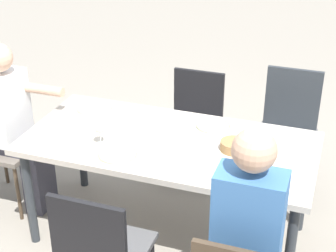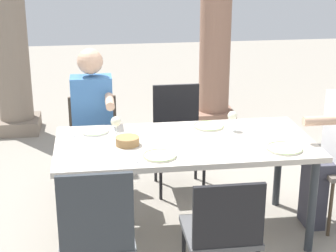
# 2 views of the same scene
# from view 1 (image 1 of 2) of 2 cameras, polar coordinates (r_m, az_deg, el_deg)

# --- Properties ---
(ground_plane) EXTENTS (16.00, 16.00, 0.00)m
(ground_plane) POSITION_cam_1_polar(r_m,az_deg,el_deg) (3.84, 0.12, -11.57)
(ground_plane) COLOR gray
(dining_table) EXTENTS (1.88, 0.90, 0.76)m
(dining_table) POSITION_cam_1_polar(r_m,az_deg,el_deg) (3.45, 0.13, -2.61)
(dining_table) COLOR beige
(dining_table) RESTS_ON ground
(chair_west_south) EXTENTS (0.44, 0.44, 0.98)m
(chair_west_south) POSITION_cam_1_polar(r_m,az_deg,el_deg) (4.15, 12.83, 0.10)
(chair_west_south) COLOR #5B5E61
(chair_west_south) RESTS_ON ground
(chair_mid_north) EXTENTS (0.44, 0.44, 0.93)m
(chair_mid_north) POSITION_cam_1_polar(r_m,az_deg,el_deg) (2.91, -7.32, -13.10)
(chair_mid_north) COLOR #4F4F50
(chair_mid_north) RESTS_ON ground
(chair_mid_south) EXTENTS (0.44, 0.44, 0.86)m
(chair_mid_south) POSITION_cam_1_polar(r_m,az_deg,el_deg) (4.29, 2.82, 0.94)
(chair_mid_south) COLOR #4F4F50
(chair_mid_south) RESTS_ON ground
(diner_woman_green) EXTENTS (0.35, 0.50, 1.32)m
(diner_woman_green) POSITION_cam_1_polar(r_m,az_deg,el_deg) (2.76, 8.68, -11.08)
(diner_woman_green) COLOR #3F3F4C
(diner_woman_green) RESTS_ON ground
(diner_man_white) EXTENTS (0.49, 0.35, 1.28)m
(diner_man_white) POSITION_cam_1_polar(r_m,az_deg,el_deg) (3.95, -16.05, 0.25)
(diner_man_white) COLOR #3F3F4C
(diner_man_white) RESTS_ON ground
(plate_0) EXTENTS (0.21, 0.21, 0.02)m
(plate_0) POSITION_cam_1_polar(r_m,az_deg,el_deg) (3.05, 10.08, -5.81)
(plate_0) COLOR white
(plate_0) RESTS_ON dining_table
(wine_glass_0) EXTENTS (0.08, 0.08, 0.15)m
(wine_glass_0) POSITION_cam_1_polar(r_m,az_deg,el_deg) (3.10, 7.63, -2.80)
(wine_glass_0) COLOR white
(wine_glass_0) RESTS_ON dining_table
(fork_0) EXTENTS (0.02, 0.17, 0.01)m
(fork_0) POSITION_cam_1_polar(r_m,az_deg,el_deg) (3.04, 12.86, -6.36)
(fork_0) COLOR silver
(fork_0) RESTS_ON dining_table
(spoon_0) EXTENTS (0.02, 0.17, 0.01)m
(spoon_0) POSITION_cam_1_polar(r_m,az_deg,el_deg) (3.07, 7.31, -5.44)
(spoon_0) COLOR silver
(spoon_0) RESTS_ON dining_table
(plate_1) EXTENTS (0.23, 0.23, 0.02)m
(plate_1) POSITION_cam_1_polar(r_m,az_deg,el_deg) (3.59, 4.89, -0.01)
(plate_1) COLOR silver
(plate_1) RESTS_ON dining_table
(fork_1) EXTENTS (0.03, 0.17, 0.01)m
(fork_1) POSITION_cam_1_polar(r_m,az_deg,el_deg) (3.56, 7.22, -0.46)
(fork_1) COLOR silver
(fork_1) RESTS_ON dining_table
(spoon_1) EXTENTS (0.03, 0.17, 0.01)m
(spoon_1) POSITION_cam_1_polar(r_m,az_deg,el_deg) (3.63, 2.60, 0.27)
(spoon_1) COLOR silver
(spoon_1) RESTS_ON dining_table
(plate_2) EXTENTS (0.24, 0.24, 0.02)m
(plate_2) POSITION_cam_1_polar(r_m,az_deg,el_deg) (3.26, -5.45, -3.07)
(plate_2) COLOR silver
(plate_2) RESTS_ON dining_table
(wine_glass_2) EXTENTS (0.07, 0.07, 0.15)m
(wine_glass_2) POSITION_cam_1_polar(r_m,az_deg,el_deg) (3.35, -7.36, -0.25)
(wine_glass_2) COLOR white
(wine_glass_2) RESTS_ON dining_table
(fork_2) EXTENTS (0.03, 0.17, 0.01)m
(fork_2) POSITION_cam_1_polar(r_m,az_deg,el_deg) (3.21, -3.00, -3.62)
(fork_2) COLOR silver
(fork_2) RESTS_ON dining_table
(spoon_2) EXTENTS (0.03, 0.17, 0.01)m
(spoon_2) POSITION_cam_1_polar(r_m,az_deg,el_deg) (3.32, -7.81, -2.71)
(spoon_2) COLOR silver
(spoon_2) RESTS_ON dining_table
(plate_3) EXTENTS (0.26, 0.26, 0.02)m
(plate_3) POSITION_cam_1_polar(r_m,az_deg,el_deg) (3.86, -7.93, 1.89)
(plate_3) COLOR silver
(plate_3) RESTS_ON dining_table
(fork_3) EXTENTS (0.03, 0.17, 0.01)m
(fork_3) POSITION_cam_1_polar(r_m,az_deg,el_deg) (3.80, -5.90, 1.50)
(fork_3) COLOR silver
(fork_3) RESTS_ON dining_table
(spoon_3) EXTENTS (0.02, 0.17, 0.01)m
(spoon_3) POSITION_cam_1_polar(r_m,az_deg,el_deg) (3.93, -9.88, 2.12)
(spoon_3) COLOR silver
(spoon_3) RESTS_ON dining_table
(bread_basket) EXTENTS (0.17, 0.17, 0.06)m
(bread_basket) POSITION_cam_1_polar(r_m,az_deg,el_deg) (3.32, 7.11, -2.13)
(bread_basket) COLOR #9E7547
(bread_basket) RESTS_ON dining_table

